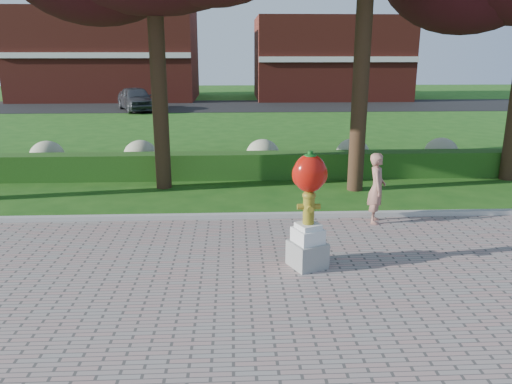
# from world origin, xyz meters

# --- Properties ---
(ground) EXTENTS (100.00, 100.00, 0.00)m
(ground) POSITION_xyz_m (0.00, 0.00, 0.00)
(ground) COLOR #1C4F13
(ground) RESTS_ON ground
(curb) EXTENTS (40.00, 0.18, 0.15)m
(curb) POSITION_xyz_m (0.00, 3.00, 0.07)
(curb) COLOR #ADADA5
(curb) RESTS_ON ground
(lawn_hedge) EXTENTS (24.00, 0.70, 0.80)m
(lawn_hedge) POSITION_xyz_m (0.00, 7.00, 0.40)
(lawn_hedge) COLOR #1C4313
(lawn_hedge) RESTS_ON ground
(hydrangea_row) EXTENTS (20.10, 1.10, 0.99)m
(hydrangea_row) POSITION_xyz_m (0.57, 8.00, 0.55)
(hydrangea_row) COLOR #B4B58A
(hydrangea_row) RESTS_ON ground
(street) EXTENTS (50.00, 8.00, 0.02)m
(street) POSITION_xyz_m (0.00, 28.00, 0.01)
(street) COLOR black
(street) RESTS_ON ground
(building_left) EXTENTS (14.00, 8.00, 7.00)m
(building_left) POSITION_xyz_m (-10.00, 34.00, 3.50)
(building_left) COLOR maroon
(building_left) RESTS_ON ground
(building_right) EXTENTS (12.00, 8.00, 6.40)m
(building_right) POSITION_xyz_m (8.00, 34.00, 3.20)
(building_right) COLOR maroon
(building_right) RESTS_ON ground
(hydrant_sculpture) EXTENTS (0.77, 0.77, 2.15)m
(hydrant_sculpture) POSITION_xyz_m (1.36, 0.24, 1.18)
(hydrant_sculpture) COLOR gray
(hydrant_sculpture) RESTS_ON walkway
(woman) EXTENTS (0.51, 0.66, 1.62)m
(woman) POSITION_xyz_m (3.27, 2.60, 0.85)
(woman) COLOR #A26C5D
(woman) RESTS_ON walkway
(parked_car) EXTENTS (3.46, 4.89, 1.55)m
(parked_car) POSITION_xyz_m (-6.33, 25.41, 0.79)
(parked_car) COLOR #3A3C41
(parked_car) RESTS_ON street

